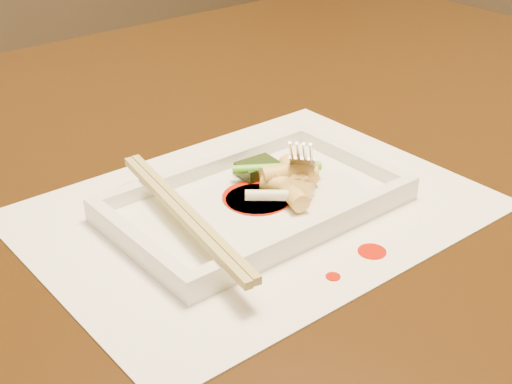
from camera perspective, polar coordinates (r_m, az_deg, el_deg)
table at (r=0.84m, az=-2.71°, el=-1.85°), size 1.40×0.90×0.75m
placemat at (r=0.65m, az=0.00°, el=-1.45°), size 0.40×0.30×0.00m
sauce_splatter_a at (r=0.60m, az=9.26°, el=-4.72°), size 0.02×0.02×0.00m
sauce_splatter_b at (r=0.56m, az=6.18°, el=-6.74°), size 0.01×0.01×0.00m
plate_base at (r=0.65m, az=0.00°, el=-1.08°), size 0.26×0.16×0.01m
plate_rim_far at (r=0.70m, az=-3.86°, el=2.06°), size 0.26×0.01×0.01m
plate_rim_near at (r=0.60m, az=4.52°, el=-2.91°), size 0.26×0.01×0.01m
plate_rim_left at (r=0.58m, az=-9.50°, el=-3.97°), size 0.01×0.14×0.01m
plate_rim_right at (r=0.72m, az=7.69°, el=2.80°), size 0.01×0.14×0.01m
veg_piece at (r=0.69m, az=0.15°, el=1.94°), size 0.04×0.03×0.01m
scallion_white at (r=0.63m, az=0.94°, el=-0.26°), size 0.04×0.03×0.01m
scallion_green at (r=0.68m, az=1.68°, el=1.94°), size 0.08×0.05×0.01m
chopstick_a at (r=0.60m, az=-6.12°, el=-1.77°), size 0.04×0.23×0.01m
chopstick_b at (r=0.60m, az=-5.49°, el=-1.52°), size 0.04×0.23×0.01m
fork at (r=0.67m, az=3.70°, el=7.23°), size 0.09×0.10×0.14m
sauce_blob_0 at (r=0.65m, az=0.12°, el=-0.60°), size 0.06×0.06×0.00m
sauce_blob_1 at (r=0.65m, az=0.08°, el=-0.41°), size 0.06×0.06×0.00m
rice_cake_0 at (r=0.65m, az=2.44°, el=0.40°), size 0.03×0.05×0.02m
rice_cake_1 at (r=0.67m, az=2.89°, el=1.44°), size 0.04×0.05×0.02m
rice_cake_2 at (r=0.66m, az=2.48°, el=1.51°), size 0.05×0.03×0.02m
rice_cake_3 at (r=0.67m, az=2.96°, el=1.25°), size 0.05×0.04×0.02m
rice_cake_4 at (r=0.67m, az=3.32°, el=1.22°), size 0.03×0.05×0.02m
rice_cake_5 at (r=0.67m, az=2.97°, el=1.70°), size 0.05×0.02×0.02m
rice_cake_6 at (r=0.64m, az=2.93°, el=-0.18°), size 0.03×0.04×0.02m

